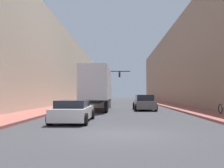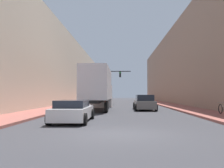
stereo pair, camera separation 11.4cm
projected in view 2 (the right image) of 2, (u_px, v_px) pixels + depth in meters
The scene contains 10 objects.
ground_plane at pixel (119, 134), 10.00m from camera, with size 200.00×200.00×0.00m, color #38383D.
sidewalk_right at pixel (164, 104), 39.70m from camera, with size 3.02×80.00×0.15m.
sidewalk_left at pixel (78, 104), 40.21m from camera, with size 3.02×80.00×0.15m.
building_right at pixel (192, 65), 39.78m from camera, with size 6.00×80.00×12.66m.
building_left at pixel (51, 68), 40.62m from camera, with size 6.00×80.00×11.79m.
semi_truck at pixel (98, 88), 26.05m from camera, with size 2.48×11.91×4.15m.
sedan_car at pixel (73, 111), 14.48m from camera, with size 2.09×4.62×1.26m.
suv_car at pixel (144, 103), 25.15m from camera, with size 2.10×4.96×1.55m.
traffic_signal_gantry at pixel (101, 79), 40.71m from camera, with size 7.01×0.35×5.63m.
parked_bicycle at pixel (223, 109), 17.97m from camera, with size 0.44×1.83×0.86m.
Camera 2 is at (0.10, -10.07, 1.61)m, focal length 40.00 mm.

